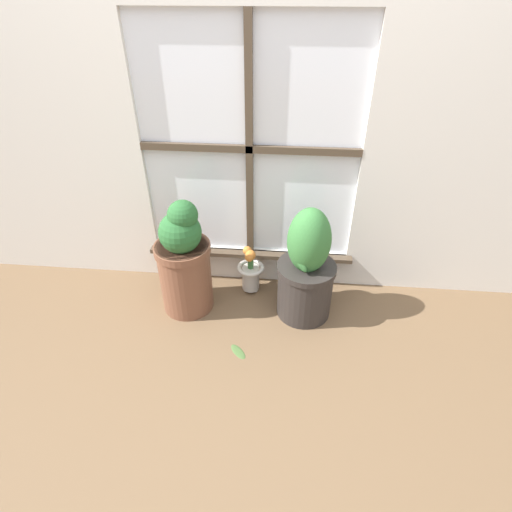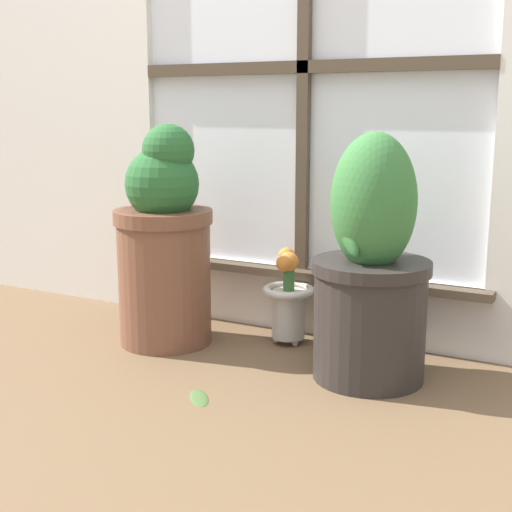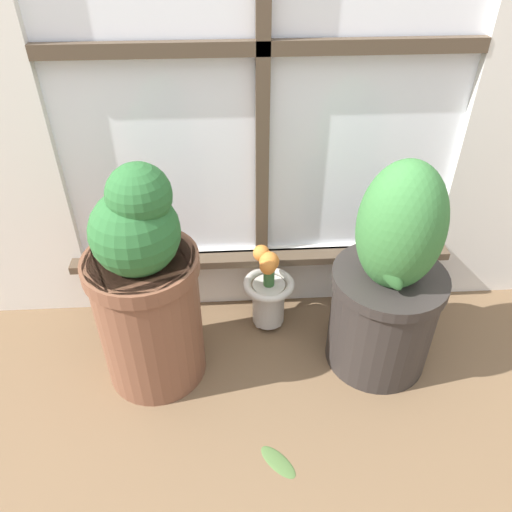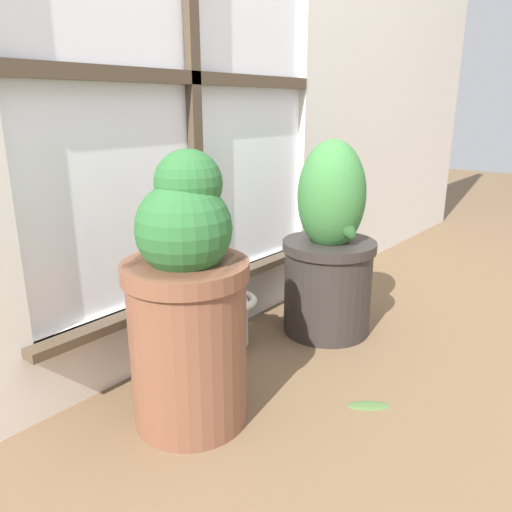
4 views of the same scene
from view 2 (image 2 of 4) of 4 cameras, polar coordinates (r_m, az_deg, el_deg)
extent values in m
plane|color=brown|center=(1.70, -6.10, -12.21)|extent=(10.00, 10.00, 0.00)
cube|color=silver|center=(2.23, 3.77, -3.43)|extent=(1.10, 0.05, 0.20)
cube|color=white|center=(2.17, 4.17, 14.82)|extent=(1.10, 0.02, 1.20)
cube|color=#4C3D2D|center=(2.14, 3.87, 14.86)|extent=(0.04, 0.02, 1.20)
cube|color=#4C3D2D|center=(2.14, 3.87, 14.86)|extent=(1.10, 0.02, 0.04)
cube|color=#4C3D2D|center=(2.17, 3.32, -1.43)|extent=(1.16, 0.06, 0.02)
cylinder|color=brown|center=(2.11, -7.33, -1.66)|extent=(0.27, 0.27, 0.40)
cylinder|color=brown|center=(2.08, -7.46, 3.15)|extent=(0.29, 0.29, 0.04)
cylinder|color=#38281E|center=(2.07, -7.47, 3.56)|extent=(0.25, 0.25, 0.01)
sphere|color=#28602D|center=(2.06, -7.53, 5.74)|extent=(0.21, 0.21, 0.21)
sphere|color=#28602D|center=(2.05, -7.03, 8.40)|extent=(0.15, 0.15, 0.15)
ellipsoid|color=#28602D|center=(2.00, -7.42, 5.25)|extent=(0.10, 0.09, 0.15)
cylinder|color=#2D2826|center=(1.85, 9.07, -5.08)|extent=(0.28, 0.28, 0.31)
cylinder|color=#2D2826|center=(1.81, 9.22, -0.84)|extent=(0.30, 0.30, 0.03)
cylinder|color=#38281E|center=(1.81, 9.23, -0.51)|extent=(0.26, 0.26, 0.01)
ellipsoid|color=#387538|center=(1.78, 9.39, 4.25)|extent=(0.21, 0.21, 0.35)
ellipsoid|color=#387538|center=(1.75, 7.25, 1.94)|extent=(0.12, 0.09, 0.14)
sphere|color=#BCB7AD|center=(2.17, 3.00, -6.43)|extent=(0.02, 0.02, 0.02)
sphere|color=#BCB7AD|center=(2.13, 1.62, -6.72)|extent=(0.02, 0.02, 0.02)
sphere|color=#BCB7AD|center=(2.11, 3.15, -6.96)|extent=(0.02, 0.02, 0.02)
cylinder|color=#BCB7AD|center=(2.11, 2.61, -4.65)|extent=(0.10, 0.10, 0.14)
torus|color=#BCB7AD|center=(2.09, 2.63, -2.77)|extent=(0.15, 0.15, 0.02)
cylinder|color=#386633|center=(2.08, 2.64, -1.72)|extent=(0.03, 0.03, 0.08)
sphere|color=orange|center=(2.07, 2.65, -0.47)|extent=(0.06, 0.06, 0.06)
sphere|color=orange|center=(2.10, 2.45, 0.02)|extent=(0.05, 0.05, 0.05)
sphere|color=orange|center=(2.06, 2.28, -0.59)|extent=(0.05, 0.05, 0.05)
ellipsoid|color=#476633|center=(1.76, -4.52, -11.16)|extent=(0.10, 0.11, 0.01)
camera|label=1|loc=(1.06, -71.90, 55.72)|focal=28.00mm
camera|label=3|loc=(1.28, -28.50, 30.66)|focal=35.00mm
camera|label=4|loc=(2.10, -37.85, 10.60)|focal=35.00mm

